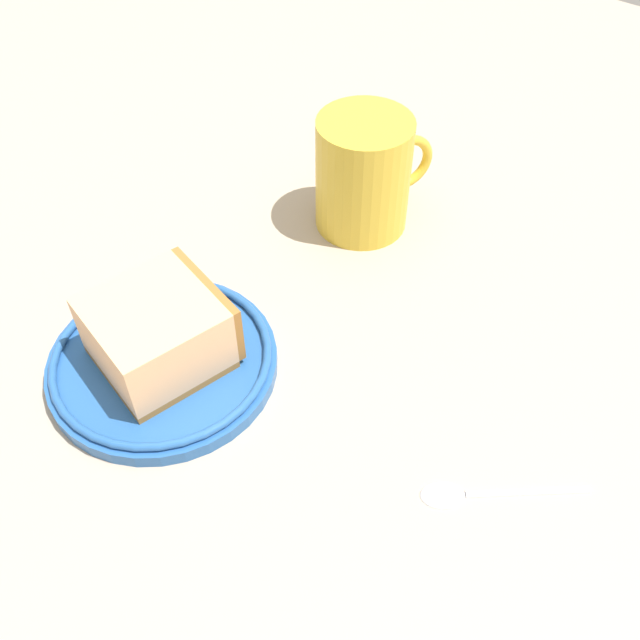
{
  "coord_description": "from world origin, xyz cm",
  "views": [
    {
      "loc": [
        -25.56,
        -23.8,
        42.07
      ],
      "look_at": [
        2.44,
        -2.17,
        3.0
      ],
      "focal_mm": 39.94,
      "sensor_mm": 36.0,
      "label": 1
    }
  ],
  "objects_px": {
    "tea_mug": "(364,173)",
    "teaspoon": "(469,492)",
    "small_plate": "(163,361)",
    "cake_slice": "(159,332)"
  },
  "relations": [
    {
      "from": "tea_mug",
      "to": "teaspoon",
      "type": "relative_size",
      "value": 1.1
    },
    {
      "from": "small_plate",
      "to": "cake_slice",
      "type": "relative_size",
      "value": 1.6
    },
    {
      "from": "small_plate",
      "to": "tea_mug",
      "type": "bearing_deg",
      "value": -4.48
    },
    {
      "from": "small_plate",
      "to": "teaspoon",
      "type": "height_order",
      "value": "small_plate"
    },
    {
      "from": "cake_slice",
      "to": "teaspoon",
      "type": "xyz_separation_m",
      "value": [
        0.04,
        -0.23,
        -0.04
      ]
    },
    {
      "from": "small_plate",
      "to": "cake_slice",
      "type": "distance_m",
      "value": 0.03
    },
    {
      "from": "small_plate",
      "to": "teaspoon",
      "type": "relative_size",
      "value": 1.82
    },
    {
      "from": "cake_slice",
      "to": "teaspoon",
      "type": "relative_size",
      "value": 1.14
    },
    {
      "from": "small_plate",
      "to": "tea_mug",
      "type": "xyz_separation_m",
      "value": [
        0.23,
        -0.02,
        0.04
      ]
    },
    {
      "from": "teaspoon",
      "to": "tea_mug",
      "type": "bearing_deg",
      "value": 49.67
    }
  ]
}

